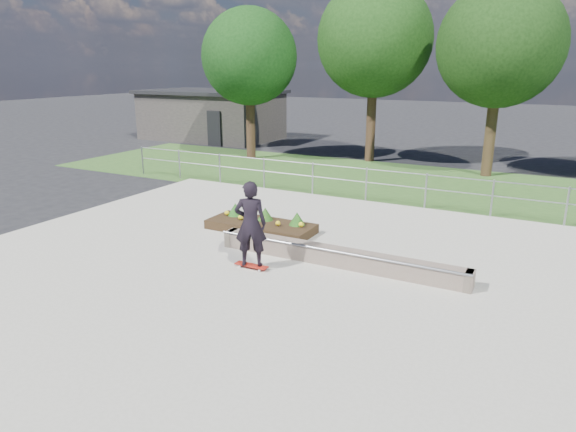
% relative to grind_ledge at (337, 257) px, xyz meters
% --- Properties ---
extents(ground, '(120.00, 120.00, 0.00)m').
position_rel_grind_ledge_xyz_m(ground, '(-1.42, -1.61, -0.26)').
color(ground, black).
rests_on(ground, ground).
extents(grass_verge, '(30.00, 8.00, 0.02)m').
position_rel_grind_ledge_xyz_m(grass_verge, '(-1.42, 9.39, -0.25)').
color(grass_verge, '#2C4E1F').
rests_on(grass_verge, ground).
extents(concrete_slab, '(15.00, 15.00, 0.06)m').
position_rel_grind_ledge_xyz_m(concrete_slab, '(-1.42, -1.61, -0.23)').
color(concrete_slab, '#A09D8E').
rests_on(concrete_slab, ground).
extents(fence, '(20.06, 0.06, 1.20)m').
position_rel_grind_ledge_xyz_m(fence, '(-1.42, 5.89, 0.51)').
color(fence, gray).
rests_on(fence, ground).
extents(building, '(8.40, 5.40, 3.00)m').
position_rel_grind_ledge_xyz_m(building, '(-15.41, 16.38, 1.25)').
color(building, '#302D2B').
rests_on(building, ground).
extents(tree_far_left, '(4.55, 4.55, 7.15)m').
position_rel_grind_ledge_xyz_m(tree_far_left, '(-9.42, 11.39, 4.59)').
color(tree_far_left, black).
rests_on(tree_far_left, ground).
extents(tree_mid_left, '(5.25, 5.25, 8.25)m').
position_rel_grind_ledge_xyz_m(tree_mid_left, '(-3.92, 13.39, 5.34)').
color(tree_mid_left, black).
rests_on(tree_mid_left, ground).
extents(tree_mid_right, '(4.90, 4.90, 7.70)m').
position_rel_grind_ledge_xyz_m(tree_mid_right, '(1.58, 12.39, 4.97)').
color(tree_mid_right, '#302113').
rests_on(tree_mid_right, ground).
extents(grind_ledge, '(6.00, 0.44, 0.43)m').
position_rel_grind_ledge_xyz_m(grind_ledge, '(0.00, 0.00, 0.00)').
color(grind_ledge, brown).
rests_on(grind_ledge, concrete_slab).
extents(planter_bed, '(3.00, 1.20, 0.61)m').
position_rel_grind_ledge_xyz_m(planter_bed, '(-2.86, 1.42, -0.02)').
color(planter_bed, black).
rests_on(planter_bed, concrete_slab).
extents(skateboarder, '(0.84, 0.71, 2.03)m').
position_rel_grind_ledge_xyz_m(skateboarder, '(-1.64, -1.09, 0.84)').
color(skateboarder, silver).
rests_on(skateboarder, concrete_slab).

